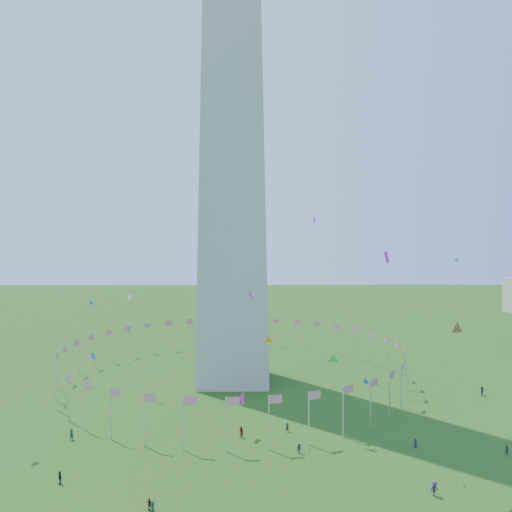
# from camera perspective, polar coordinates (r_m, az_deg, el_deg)

# --- Properties ---
(ground) EXTENTS (600.00, 600.00, 0.00)m
(ground) POSITION_cam_1_polar(r_m,az_deg,el_deg) (77.59, -3.77, -24.37)
(ground) COLOR #224E12
(ground) RESTS_ON ground
(washington_monument) EXTENTS (16.80, 16.80, 169.00)m
(washington_monument) POSITION_cam_1_polar(r_m,az_deg,el_deg) (129.54, -2.68, 24.72)
(washington_monument) COLOR beige
(washington_monument) RESTS_ON ground
(flag_ring) EXTENTS (80.24, 80.24, 9.00)m
(flag_ring) POSITION_cam_1_polar(r_m,az_deg,el_deg) (123.18, -2.62, -12.08)
(flag_ring) COLOR silver
(flag_ring) RESTS_ON ground
(crowd) EXTENTS (89.03, 75.38, 2.00)m
(crowd) POSITION_cam_1_polar(r_m,az_deg,el_deg) (79.80, 10.58, -22.90)
(crowd) COLOR black
(crowd) RESTS_ON ground
(kites_aloft) EXTENTS (93.35, 73.44, 35.57)m
(kites_aloft) POSITION_cam_1_polar(r_m,az_deg,el_deg) (93.02, 5.14, -8.05)
(kites_aloft) COLOR orange
(kites_aloft) RESTS_ON ground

